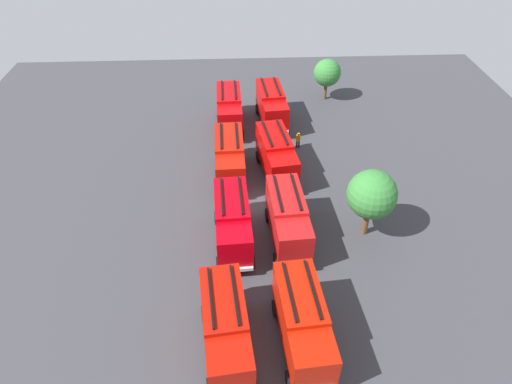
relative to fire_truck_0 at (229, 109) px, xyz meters
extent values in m
plane|color=#38383D|center=(13.07, 2.19, -2.15)|extent=(63.43, 63.43, 0.00)
cube|color=#BC070B|center=(2.45, 0.06, -0.05)|extent=(2.26, 2.56, 2.60)
cube|color=#8C9EAD|center=(3.50, 0.09, 0.26)|extent=(0.13, 2.13, 1.46)
cube|color=#BC070B|center=(-1.05, -0.03, 0.10)|extent=(4.86, 2.62, 2.90)
cube|color=black|center=(-1.07, 0.66, 1.67)|extent=(4.32, 0.23, 0.12)
cube|color=black|center=(-1.03, -0.71, 1.67)|extent=(4.32, 0.23, 0.12)
cube|color=silver|center=(3.65, 0.09, -1.20)|extent=(0.26, 2.38, 0.28)
cylinder|color=black|center=(2.62, 1.27, -1.60)|extent=(1.11, 0.38, 1.10)
cylinder|color=black|center=(2.68, -1.13, -1.60)|extent=(1.11, 0.38, 1.10)
cylinder|color=black|center=(-2.28, 1.14, -1.60)|extent=(1.11, 0.38, 1.10)
cylinder|color=black|center=(-2.22, -1.26, -1.60)|extent=(1.11, 0.38, 1.10)
cube|color=#AB1308|center=(11.40, 0.10, -0.05)|extent=(2.27, 2.56, 2.60)
cube|color=#8C9EAD|center=(12.45, 0.13, 0.26)|extent=(0.14, 2.13, 1.46)
cube|color=#AB1308|center=(7.90, 0.00, 0.10)|extent=(4.87, 2.64, 2.90)
cube|color=black|center=(7.88, 0.69, 1.67)|extent=(4.32, 0.24, 0.12)
cube|color=black|center=(7.92, -0.69, 1.67)|extent=(4.32, 0.24, 0.12)
cube|color=silver|center=(12.60, 0.13, -1.20)|extent=(0.27, 2.38, 0.28)
cylinder|color=black|center=(11.56, 1.30, -1.60)|extent=(1.11, 0.38, 1.10)
cylinder|color=black|center=(11.63, -1.10, -1.60)|extent=(1.11, 0.38, 1.10)
cylinder|color=black|center=(6.66, 1.16, -1.60)|extent=(1.11, 0.38, 1.10)
cylinder|color=black|center=(6.73, -1.24, -1.60)|extent=(1.11, 0.38, 1.10)
cube|color=#B7020D|center=(19.81, 0.37, -0.05)|extent=(2.33, 2.61, 2.60)
cube|color=#8C9EAD|center=(20.86, 0.43, 0.26)|extent=(0.19, 2.13, 1.46)
cube|color=#B7020D|center=(16.31, 0.19, 0.10)|extent=(4.92, 2.75, 2.90)
cube|color=black|center=(16.28, 0.87, 1.67)|extent=(4.32, 0.34, 0.12)
cube|color=black|center=(16.35, -0.50, 1.67)|extent=(4.32, 0.34, 0.12)
cube|color=silver|center=(21.01, 0.43, -1.20)|extent=(0.32, 2.38, 0.28)
cylinder|color=black|center=(19.95, 1.58, -1.60)|extent=(1.12, 0.41, 1.10)
cylinder|color=black|center=(20.07, -0.82, -1.60)|extent=(1.12, 0.41, 1.10)
cylinder|color=black|center=(15.05, 1.32, -1.60)|extent=(1.12, 0.41, 1.10)
cylinder|color=black|center=(15.18, -1.07, -1.60)|extent=(1.12, 0.41, 1.10)
cube|color=#AB1006|center=(28.82, 0.04, -0.05)|extent=(2.46, 2.72, 2.60)
cube|color=#8C9EAD|center=(29.86, 0.15, 0.26)|extent=(0.31, 2.12, 1.46)
cube|color=#AB1006|center=(25.34, -0.34, 0.10)|extent=(5.04, 3.00, 2.90)
cube|color=black|center=(25.26, 0.35, 1.67)|extent=(4.31, 0.58, 0.12)
cube|color=black|center=(25.41, -1.02, 1.67)|extent=(4.31, 0.58, 0.12)
cylinder|color=black|center=(28.89, 1.26, -1.60)|extent=(1.13, 0.47, 1.10)
cylinder|color=black|center=(24.02, 0.73, -1.60)|extent=(1.13, 0.47, 1.10)
cylinder|color=black|center=(24.27, -1.66, -1.60)|extent=(1.13, 0.47, 1.10)
cube|color=#B50808|center=(1.87, 4.72, -0.05)|extent=(2.40, 2.68, 2.60)
cube|color=#8C9EAD|center=(2.91, 4.81, 0.26)|extent=(0.26, 2.12, 1.46)
cube|color=#B50808|center=(-1.62, 4.42, 0.10)|extent=(5.00, 2.90, 2.90)
cube|color=black|center=(-1.68, 5.11, 1.67)|extent=(4.31, 0.49, 0.12)
cube|color=black|center=(-1.56, 3.74, 1.67)|extent=(4.31, 0.49, 0.12)
cube|color=silver|center=(3.06, 4.82, -1.20)|extent=(0.40, 2.38, 0.28)
cylinder|color=black|center=(1.96, 5.93, -1.60)|extent=(1.13, 0.44, 1.10)
cylinder|color=black|center=(2.17, 3.54, -1.60)|extent=(1.13, 0.44, 1.10)
cylinder|color=black|center=(-2.92, 5.51, -1.60)|extent=(1.13, 0.44, 1.10)
cylinder|color=black|center=(-2.71, 3.12, -1.60)|extent=(1.13, 0.44, 1.10)
cube|color=#BB0806|center=(11.17, 4.58, -0.05)|extent=(2.53, 2.78, 2.60)
cube|color=#8C9EAD|center=(12.21, 4.73, 0.26)|extent=(0.38, 2.12, 1.46)
cube|color=#BB0806|center=(7.70, 4.09, 0.10)|extent=(5.10, 3.15, 2.90)
cube|color=black|center=(7.61, 4.77, 1.67)|extent=(4.29, 0.72, 0.12)
cube|color=black|center=(7.80, 3.41, 1.67)|extent=(4.29, 0.72, 0.12)
cube|color=silver|center=(12.36, 4.75, -1.20)|extent=(0.53, 2.38, 0.28)
cylinder|color=black|center=(11.20, 5.80, -1.60)|extent=(1.14, 0.50, 1.10)
cylinder|color=black|center=(11.54, 3.42, -1.60)|extent=(1.14, 0.50, 1.10)
cylinder|color=black|center=(6.35, 5.11, -1.60)|extent=(1.14, 0.50, 1.10)
cylinder|color=black|center=(6.69, 2.74, -1.60)|extent=(1.14, 0.50, 1.10)
cube|color=#B71415|center=(19.61, 4.54, -0.05)|extent=(2.35, 2.63, 2.60)
cube|color=#8C9EAD|center=(20.66, 4.61, 0.26)|extent=(0.21, 2.13, 1.46)
cube|color=#B71415|center=(16.11, 4.32, 0.10)|extent=(4.95, 2.80, 2.90)
cube|color=black|center=(16.07, 5.01, 1.67)|extent=(4.32, 0.39, 0.12)
cube|color=black|center=(16.16, 3.64, 1.67)|extent=(4.32, 0.39, 0.12)
cube|color=silver|center=(20.81, 4.62, -1.20)|extent=(0.35, 2.38, 0.28)
cylinder|color=black|center=(19.73, 5.75, -1.60)|extent=(1.12, 0.42, 1.10)
cylinder|color=black|center=(19.88, 3.36, -1.60)|extent=(1.12, 0.42, 1.10)
cylinder|color=black|center=(14.84, 5.45, -1.60)|extent=(1.12, 0.42, 1.10)
cylinder|color=black|center=(14.99, 3.05, -1.60)|extent=(1.12, 0.42, 1.10)
cube|color=#B61505|center=(28.64, 4.51, -0.05)|extent=(2.40, 2.67, 2.60)
cube|color=#8C9EAD|center=(29.68, 4.60, 0.26)|extent=(0.25, 2.12, 1.46)
cube|color=#B61505|center=(25.15, 4.23, 0.10)|extent=(4.99, 2.88, 2.90)
cube|color=black|center=(25.09, 4.92, 1.67)|extent=(4.32, 0.47, 0.12)
cube|color=black|center=(25.20, 3.54, 1.67)|extent=(4.32, 0.47, 0.12)
cylinder|color=black|center=(28.74, 5.73, -1.60)|extent=(1.12, 0.44, 1.10)
cylinder|color=black|center=(28.93, 3.33, -1.60)|extent=(1.12, 0.44, 1.10)
cylinder|color=black|center=(23.86, 5.33, -1.60)|extent=(1.12, 0.44, 1.10)
cylinder|color=black|center=(24.05, 2.94, -1.60)|extent=(1.12, 0.44, 1.10)
cylinder|color=black|center=(4.43, 6.92, -1.78)|extent=(0.16, 0.16, 0.75)
cylinder|color=black|center=(4.37, 6.72, -1.78)|extent=(0.16, 0.16, 0.75)
cube|color=orange|center=(4.40, 6.82, -1.08)|extent=(0.36, 0.47, 0.65)
sphere|color=#9E704C|center=(4.40, 6.82, -0.65)|extent=(0.21, 0.21, 0.21)
cylinder|color=orange|center=(4.40, 6.82, -0.56)|extent=(0.26, 0.26, 0.06)
cylinder|color=black|center=(3.95, 3.39, -1.78)|extent=(0.16, 0.16, 0.75)
cylinder|color=black|center=(4.15, 3.46, -1.78)|extent=(0.16, 0.16, 0.75)
cube|color=gold|center=(4.05, 3.42, -1.07)|extent=(0.47, 0.36, 0.65)
sphere|color=beige|center=(4.05, 3.42, -0.64)|extent=(0.21, 0.21, 0.21)
cylinder|color=gold|center=(4.05, 3.42, -0.55)|extent=(0.27, 0.27, 0.06)
cylinder|color=brown|center=(-5.92, 11.31, -1.18)|extent=(0.39, 0.39, 1.95)
sphere|color=#337A33|center=(-5.92, 11.31, 1.13)|extent=(3.12, 3.12, 3.12)
cylinder|color=brown|center=(16.82, 10.56, -0.99)|extent=(0.47, 0.47, 2.33)
sphere|color=#337A33|center=(16.82, 10.56, 1.76)|extent=(3.73, 3.73, 3.73)
cone|color=#F2600C|center=(17.50, 6.14, -1.84)|extent=(0.44, 0.44, 0.62)
camera|label=1|loc=(41.11, 0.84, 22.19)|focal=30.58mm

